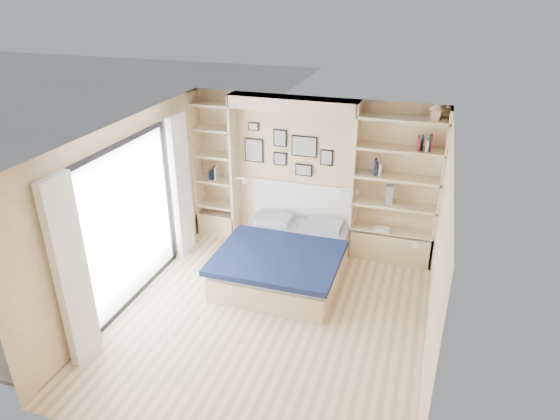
% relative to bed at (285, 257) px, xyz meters
% --- Properties ---
extents(ground, '(4.50, 4.50, 0.00)m').
position_rel_bed_xyz_m(ground, '(0.13, -1.14, -0.28)').
color(ground, beige).
rests_on(ground, ground).
extents(room_shell, '(4.50, 4.50, 4.50)m').
position_rel_bed_xyz_m(room_shell, '(-0.26, 0.38, 0.80)').
color(room_shell, '#DABD8B').
rests_on(room_shell, ground).
extents(bed, '(1.77, 2.20, 1.07)m').
position_rel_bed_xyz_m(bed, '(0.00, 0.00, 0.00)').
color(bed, beige).
rests_on(bed, ground).
extents(photo_gallery, '(1.48, 0.02, 0.82)m').
position_rel_bed_xyz_m(photo_gallery, '(-0.32, 1.08, 1.32)').
color(photo_gallery, black).
rests_on(photo_gallery, ground).
extents(reading_lamps, '(1.92, 0.12, 0.15)m').
position_rel_bed_xyz_m(reading_lamps, '(-0.17, 0.86, 0.82)').
color(reading_lamps, silver).
rests_on(reading_lamps, ground).
extents(shelf_decor, '(3.61, 0.23, 2.03)m').
position_rel_bed_xyz_m(shelf_decor, '(1.24, 0.93, 1.42)').
color(shelf_decor, navy).
rests_on(shelf_decor, ground).
extents(deck, '(3.20, 4.00, 0.05)m').
position_rel_bed_xyz_m(deck, '(-3.47, -1.14, -0.28)').
color(deck, '#6F6452').
rests_on(deck, ground).
extents(deck_chair, '(0.63, 0.94, 0.89)m').
position_rel_bed_xyz_m(deck_chair, '(-3.59, -1.35, 0.15)').
color(deck_chair, tan).
rests_on(deck_chair, ground).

